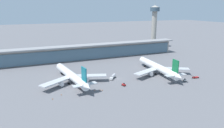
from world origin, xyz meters
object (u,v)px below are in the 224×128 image
service_truck_by_tail_red (82,87)px  control_tower (154,23)px  service_truck_under_wing_white (113,76)px  safety_cone_bravo (94,90)px  safety_cone_charlie (102,90)px  airliner_left_stand (72,76)px  service_truck_mid_apron_white (185,80)px  service_truck_on_taxiway_red (124,85)px  safety_cone_echo (53,99)px  airliner_centre_stand (158,68)px  safety_cone_delta (100,90)px  service_truck_near_nose_red (195,77)px  safety_cone_alpha (61,95)px

service_truck_by_tail_red → control_tower: size_ratio=0.06×
service_truck_under_wing_white → safety_cone_bravo: size_ratio=11.26×
safety_cone_charlie → airliner_left_stand: bearing=123.6°
service_truck_mid_apron_white → service_truck_by_tail_red: (-71.48, 14.34, 0.00)m
airliner_left_stand → control_tower: bearing=35.7°
service_truck_on_taxiway_red → safety_cone_bravo: bearing=-178.1°
airliner_left_stand → service_truck_mid_apron_white: bearing=-20.5°
safety_cone_charlie → safety_cone_echo: same height
safety_cone_bravo → safety_cone_echo: size_ratio=1.00×
service_truck_by_tail_red → control_tower: (125.02, 106.27, 31.35)m
safety_cone_charlie → safety_cone_bravo: bearing=165.5°
airliner_centre_stand → safety_cone_delta: 56.00m
service_truck_by_tail_red → safety_cone_bravo: service_truck_by_tail_red is taller
airliner_left_stand → airliner_centre_stand: (67.30, -6.19, 0.00)m
service_truck_near_nose_red → service_truck_under_wing_white: 61.59m
safety_cone_bravo → safety_cone_charlie: bearing=-14.5°
service_truck_under_wing_white → safety_cone_bravo: (-20.25, -17.61, -1.39)m
service_truck_on_taxiway_red → service_truck_mid_apron_white: bearing=-10.7°
service_truck_under_wing_white → safety_cone_alpha: service_truck_under_wing_white is taller
safety_cone_bravo → safety_cone_echo: (-26.13, -2.68, 0.00)m
airliner_centre_stand → service_truck_mid_apron_white: size_ratio=18.72×
safety_cone_echo → safety_cone_delta: bearing=4.3°
airliner_centre_stand → control_tower: (61.28, 98.68, 27.01)m
service_truck_on_taxiway_red → safety_cone_alpha: 41.47m
control_tower → safety_cone_charlie: (-114.15, -114.16, -31.91)m
safety_cone_echo → safety_cone_alpha: bearing=36.4°
airliner_centre_stand → service_truck_on_taxiway_red: (-36.71, -13.54, -4.34)m
airliner_left_stand → safety_cone_charlie: size_ratio=88.81×
control_tower → safety_cone_echo: 188.23m
safety_cone_bravo → safety_cone_charlie: (4.80, -1.24, 0.00)m
safety_cone_alpha → safety_cone_delta: (24.36, -1.91, 0.00)m
safety_cone_alpha → safety_cone_charlie: same height
safety_cone_bravo → airliner_centre_stand: bearing=13.9°
service_truck_mid_apron_white → control_tower: size_ratio=0.06×
service_truck_near_nose_red → service_truck_by_tail_red: (-83.32, 12.35, 0.07)m
airliner_left_stand → safety_cone_alpha: (-10.88, -18.96, -4.90)m
airliner_left_stand → safety_cone_delta: airliner_left_stand is taller
service_truck_on_taxiway_red → safety_cone_alpha: size_ratio=4.52×
service_truck_on_taxiway_red → safety_cone_delta: (-17.10, -1.15, -0.56)m
service_truck_under_wing_white → safety_cone_delta: 24.43m
service_truck_under_wing_white → service_truck_on_taxiway_red: service_truck_under_wing_white is taller
safety_cone_bravo → safety_cone_charlie: same height
airliner_left_stand → safety_cone_echo: 28.82m
service_truck_near_nose_red → safety_cone_delta: size_ratio=9.89×
airliner_left_stand → service_truck_under_wing_white: 30.22m
airliner_centre_stand → safety_cone_alpha: airliner_centre_stand is taller
safety_cone_charlie → service_truck_under_wing_white: bearing=50.7°
control_tower → safety_cone_delta: 164.67m
control_tower → safety_cone_delta: size_ratio=84.05×
control_tower → safety_cone_delta: (-115.09, -113.36, -31.91)m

